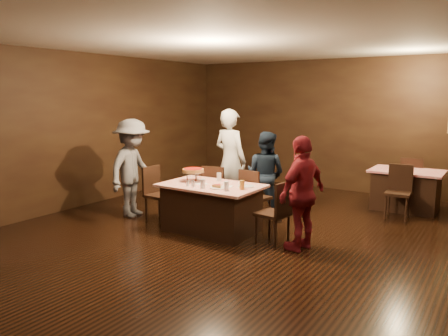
% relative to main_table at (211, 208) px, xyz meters
% --- Properties ---
extents(room, '(10.00, 10.04, 3.02)m').
position_rel_main_table_xyz_m(room, '(0.91, -0.76, 1.75)').
color(room, black).
rests_on(room, ground).
extents(main_table, '(1.60, 1.00, 0.77)m').
position_rel_main_table_xyz_m(main_table, '(0.00, 0.00, 0.00)').
color(main_table, '#AF1E0B').
rests_on(main_table, ground).
extents(back_table, '(1.30, 0.90, 0.77)m').
position_rel_main_table_xyz_m(back_table, '(2.36, 3.15, 0.00)').
color(back_table, red).
rests_on(back_table, ground).
extents(chair_far_left, '(0.49, 0.49, 0.95)m').
position_rel_main_table_xyz_m(chair_far_left, '(-0.40, 0.75, 0.09)').
color(chair_far_left, black).
rests_on(chair_far_left, ground).
extents(chair_far_right, '(0.48, 0.48, 0.95)m').
position_rel_main_table_xyz_m(chair_far_right, '(0.40, 0.75, 0.09)').
color(chair_far_right, black).
rests_on(chair_far_right, ground).
extents(chair_end_left, '(0.43, 0.43, 0.95)m').
position_rel_main_table_xyz_m(chair_end_left, '(-1.10, 0.00, 0.09)').
color(chair_end_left, black).
rests_on(chair_end_left, ground).
extents(chair_end_right, '(0.47, 0.47, 0.95)m').
position_rel_main_table_xyz_m(chair_end_right, '(1.10, 0.00, 0.09)').
color(chair_end_right, black).
rests_on(chair_end_right, ground).
extents(chair_back_near, '(0.45, 0.45, 0.95)m').
position_rel_main_table_xyz_m(chair_back_near, '(2.36, 2.45, 0.09)').
color(chair_back_near, black).
rests_on(chair_back_near, ground).
extents(chair_back_far, '(0.43, 0.43, 0.95)m').
position_rel_main_table_xyz_m(chair_back_far, '(2.36, 3.75, 0.09)').
color(chair_back_far, black).
rests_on(chair_back_far, ground).
extents(diner_white_jacket, '(0.77, 0.57, 1.93)m').
position_rel_main_table_xyz_m(diner_white_jacket, '(-0.43, 1.25, 0.58)').
color(diner_white_jacket, silver).
rests_on(diner_white_jacket, ground).
extents(diner_navy_hoodie, '(0.75, 0.59, 1.55)m').
position_rel_main_table_xyz_m(diner_navy_hoodie, '(0.30, 1.28, 0.39)').
color(diner_navy_hoodie, black).
rests_on(diner_navy_hoodie, ground).
extents(diner_grey_knit, '(0.83, 1.23, 1.77)m').
position_rel_main_table_xyz_m(diner_grey_knit, '(-1.71, -0.03, 0.50)').
color(diner_grey_knit, slate).
rests_on(diner_grey_knit, ground).
extents(diner_red_shirt, '(0.59, 1.02, 1.63)m').
position_rel_main_table_xyz_m(diner_red_shirt, '(1.55, 0.01, 0.43)').
color(diner_red_shirt, maroon).
rests_on(diner_red_shirt, ground).
extents(pizza_stand, '(0.38, 0.38, 0.22)m').
position_rel_main_table_xyz_m(pizza_stand, '(-0.40, 0.05, 0.57)').
color(pizza_stand, black).
rests_on(pizza_stand, main_table).
extents(plate_with_slice, '(0.25, 0.25, 0.06)m').
position_rel_main_table_xyz_m(plate_with_slice, '(0.25, -0.18, 0.41)').
color(plate_with_slice, white).
rests_on(plate_with_slice, main_table).
extents(plate_empty, '(0.25, 0.25, 0.01)m').
position_rel_main_table_xyz_m(plate_empty, '(0.55, 0.15, 0.39)').
color(plate_empty, white).
rests_on(plate_empty, main_table).
extents(glass_front_left, '(0.08, 0.08, 0.14)m').
position_rel_main_table_xyz_m(glass_front_left, '(0.05, -0.30, 0.46)').
color(glass_front_left, silver).
rests_on(glass_front_left, main_table).
extents(glass_front_right, '(0.08, 0.08, 0.14)m').
position_rel_main_table_xyz_m(glass_front_right, '(0.45, -0.25, 0.46)').
color(glass_front_right, silver).
rests_on(glass_front_right, main_table).
extents(glass_amber, '(0.08, 0.08, 0.14)m').
position_rel_main_table_xyz_m(glass_amber, '(0.60, -0.05, 0.46)').
color(glass_amber, '#BF7F26').
rests_on(glass_amber, main_table).
extents(glass_back, '(0.08, 0.08, 0.14)m').
position_rel_main_table_xyz_m(glass_back, '(-0.05, 0.30, 0.46)').
color(glass_back, silver).
rests_on(glass_back, main_table).
extents(condiments, '(0.17, 0.10, 0.09)m').
position_rel_main_table_xyz_m(condiments, '(-0.18, -0.28, 0.43)').
color(condiments, silver).
rests_on(condiments, main_table).
extents(napkin_center, '(0.19, 0.19, 0.01)m').
position_rel_main_table_xyz_m(napkin_center, '(0.30, 0.00, 0.39)').
color(napkin_center, white).
rests_on(napkin_center, main_table).
extents(napkin_left, '(0.21, 0.21, 0.01)m').
position_rel_main_table_xyz_m(napkin_left, '(-0.15, -0.05, 0.39)').
color(napkin_left, white).
rests_on(napkin_left, main_table).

